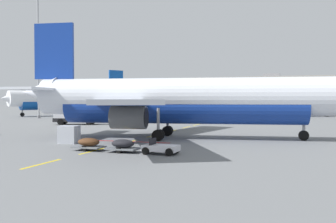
{
  "coord_description": "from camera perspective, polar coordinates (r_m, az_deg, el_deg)",
  "views": [
    {
      "loc": [
        32.95,
        -11.78,
        4.0
      ],
      "look_at": [
        18.38,
        32.33,
        2.56
      ],
      "focal_mm": 41.64,
      "sensor_mm": 36.0,
      "label": 1
    }
  ],
  "objects": [
    {
      "name": "uld_cargo_container",
      "position": [
        36.67,
        -14.28,
        -3.28
      ],
      "size": [
        1.83,
        1.8,
        1.6
      ],
      "color": "#B7BCC6",
      "rests_on": "ground"
    },
    {
      "name": "fuel_service_truck",
      "position": [
        63.75,
        -13.43,
        -0.38
      ],
      "size": [
        7.4,
        4.35,
        3.14
      ],
      "color": "black",
      "rests_on": "ground"
    },
    {
      "name": "airliner_foreground",
      "position": [
        39.87,
        1.29,
        1.71
      ],
      "size": [
        34.79,
        34.27,
        12.2
      ],
      "color": "silver",
      "rests_on": "ground"
    },
    {
      "name": "terminal_satellite",
      "position": [
        153.96,
        9.97,
        2.52
      ],
      "size": [
        88.94,
        26.56,
        13.68
      ],
      "color": "#9E998E",
      "rests_on": "ground"
    },
    {
      "name": "baggage_train",
      "position": [
        29.73,
        -6.57,
        -4.94
      ],
      "size": [
        8.65,
        1.9,
        1.14
      ],
      "color": "silver",
      "rests_on": "ground"
    },
    {
      "name": "apron_paint_markings",
      "position": [
        52.19,
        1.58,
        -2.61
      ],
      "size": [
        8.0,
        96.97,
        0.01
      ],
      "color": "yellow",
      "rests_on": "ground"
    },
    {
      "name": "airliner_far_center",
      "position": [
        98.78,
        20.63,
        1.57
      ],
      "size": [
        31.44,
        29.45,
        11.85
      ],
      "color": "silver",
      "rests_on": "ground"
    },
    {
      "name": "airliner_far_right",
      "position": [
        101.28,
        -13.98,
        1.65
      ],
      "size": [
        29.57,
        31.61,
        11.95
      ],
      "color": "white",
      "rests_on": "ground"
    },
    {
      "name": "apron_light_mast_near",
      "position": [
        87.98,
        -18.48,
        9.84
      ],
      "size": [
        1.8,
        1.8,
        26.7
      ],
      "color": "slate",
      "rests_on": "ground"
    },
    {
      "name": "airliner_mid_left",
      "position": [
        126.21,
        -4.19,
        1.42
      ],
      "size": [
        28.0,
        28.33,
        9.93
      ],
      "color": "silver",
      "rests_on": "ground"
    }
  ]
}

